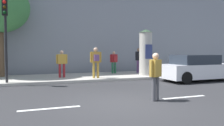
# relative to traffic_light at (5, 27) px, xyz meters

# --- Properties ---
(ground_plane) EXTENTS (80.00, 80.00, 0.00)m
(ground_plane) POSITION_rel_traffic_light_xyz_m (3.96, -5.24, -2.85)
(ground_plane) COLOR #2B2B2D
(sidewalk_curb) EXTENTS (36.00, 4.00, 0.15)m
(sidewalk_curb) POSITION_rel_traffic_light_xyz_m (3.96, 1.76, -2.77)
(sidewalk_curb) COLOR #B2ADA3
(sidewalk_curb) RESTS_ON ground_plane
(lane_markings) EXTENTS (25.80, 0.16, 0.01)m
(lane_markings) POSITION_rel_traffic_light_xyz_m (3.96, -5.24, -2.85)
(lane_markings) COLOR silver
(lane_markings) RESTS_ON ground_plane
(building_backdrop) EXTENTS (36.00, 5.00, 11.42)m
(building_backdrop) POSITION_rel_traffic_light_xyz_m (3.96, 6.76, 2.86)
(building_backdrop) COLOR gray
(building_backdrop) RESTS_ON ground_plane
(traffic_light) EXTENTS (0.24, 0.45, 3.98)m
(traffic_light) POSITION_rel_traffic_light_xyz_m (0.00, 0.00, 0.00)
(traffic_light) COLOR black
(traffic_light) RESTS_ON sidewalk_curb
(poster_column) EXTENTS (0.89, 0.89, 2.94)m
(poster_column) POSITION_rel_traffic_light_xyz_m (8.13, 0.97, -1.21)
(poster_column) COLOR #B2ADA3
(poster_column) RESTS_ON sidewalk_curb
(pedestrian_with_backpack) EXTENTS (0.52, 0.38, 1.63)m
(pedestrian_with_backpack) POSITION_rel_traffic_light_xyz_m (5.05, -5.38, -1.90)
(pedestrian_with_backpack) COLOR #4C4C51
(pedestrian_with_backpack) RESTS_ON ground_plane
(pedestrian_tallest) EXTENTS (0.36, 0.55, 1.75)m
(pedestrian_tallest) POSITION_rel_traffic_light_xyz_m (8.34, 2.37, -1.67)
(pedestrian_tallest) COLOR #724C84
(pedestrian_tallest) RESTS_ON sidewalk_curb
(pedestrian_in_light_jacket) EXTENTS (0.66, 0.40, 1.75)m
(pedestrian_in_light_jacket) POSITION_rel_traffic_light_xyz_m (4.63, 0.40, -1.64)
(pedestrian_in_light_jacket) COLOR #B78C33
(pedestrian_in_light_jacket) RESTS_ON sidewalk_curb
(pedestrian_in_dark_shirt) EXTENTS (0.60, 0.45, 1.53)m
(pedestrian_in_dark_shirt) POSITION_rel_traffic_light_xyz_m (6.58, 2.62, -1.80)
(pedestrian_in_dark_shirt) COLOR #1E5938
(pedestrian_in_dark_shirt) RESTS_ON sidewalk_curb
(pedestrian_near_pole) EXTENTS (0.66, 0.25, 1.58)m
(pedestrian_near_pole) POSITION_rel_traffic_light_xyz_m (2.84, 1.38, -1.77)
(pedestrian_near_pole) COLOR maroon
(pedestrian_near_pole) RESTS_ON sidewalk_curb
(parked_car_blue) EXTENTS (4.30, 1.98, 1.48)m
(parked_car_blue) POSITION_rel_traffic_light_xyz_m (9.99, -1.65, -2.14)
(parked_car_blue) COLOR silver
(parked_car_blue) RESTS_ON ground_plane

